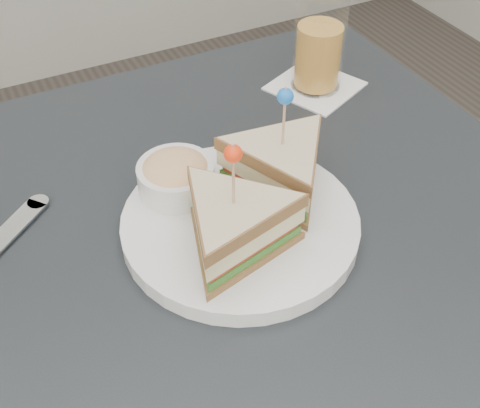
% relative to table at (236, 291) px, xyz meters
% --- Properties ---
extents(table, '(0.80, 0.80, 0.75)m').
position_rel_table_xyz_m(table, '(0.00, 0.00, 0.00)').
color(table, black).
rests_on(table, ground).
extents(plate_meal, '(0.32, 0.32, 0.15)m').
position_rel_table_xyz_m(plate_meal, '(0.02, 0.02, 0.12)').
color(plate_meal, white).
rests_on(plate_meal, table).
extents(drink_set, '(0.15, 0.15, 0.14)m').
position_rel_table_xyz_m(drink_set, '(0.25, 0.23, 0.14)').
color(drink_set, white).
rests_on(drink_set, table).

